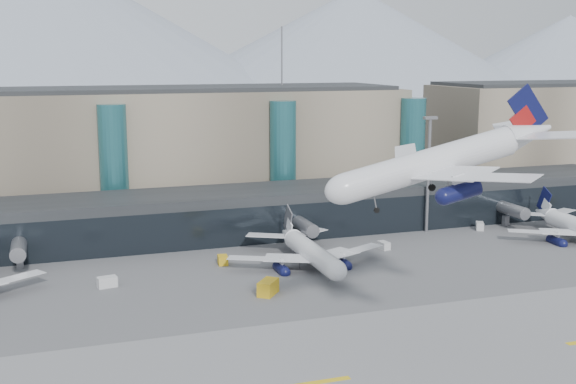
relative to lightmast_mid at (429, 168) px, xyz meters
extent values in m
plane|color=#515154|center=(-30.00, -48.00, -14.42)|extent=(900.00, 900.00, 0.00)
cube|color=slate|center=(-30.00, -63.00, -14.40)|extent=(400.00, 40.00, 0.04)
cube|color=gold|center=(-50.00, -63.00, -14.37)|extent=(8.00, 1.00, 0.02)
cube|color=black|center=(-30.00, 10.00, -9.42)|extent=(170.00, 18.00, 10.00)
cube|color=black|center=(-30.00, 1.10, -10.42)|extent=(170.00, 0.40, 8.00)
cylinder|color=slate|center=(-85.00, -1.00, -10.22)|extent=(2.80, 14.00, 2.80)
cube|color=slate|center=(-85.00, -1.00, -13.22)|extent=(1.20, 1.20, 2.40)
cylinder|color=slate|center=(-30.00, -1.00, -10.22)|extent=(2.80, 14.00, 2.80)
cube|color=slate|center=(-30.00, -1.00, -13.22)|extent=(1.20, 1.20, 2.40)
cylinder|color=slate|center=(20.00, -1.00, -10.22)|extent=(2.80, 14.00, 2.80)
cube|color=slate|center=(20.00, -1.00, -13.22)|extent=(1.20, 1.20, 2.40)
cube|color=gray|center=(-55.00, 42.00, 0.58)|extent=(130.00, 30.00, 30.00)
cube|color=black|center=(-55.00, 42.00, 16.08)|extent=(123.50, 28.00, 1.00)
cube|color=gray|center=(65.00, 42.00, 0.58)|extent=(70.00, 30.00, 30.00)
cube|color=black|center=(65.00, 42.00, 16.08)|extent=(66.50, 28.00, 1.00)
cylinder|color=#256269|center=(-65.00, 26.00, -0.42)|extent=(6.40, 6.40, 28.00)
cylinder|color=#256269|center=(-25.00, 26.00, -0.42)|extent=(6.40, 6.40, 28.00)
cylinder|color=#256269|center=(10.00, 26.00, -0.42)|extent=(6.40, 6.40, 28.00)
cylinder|color=slate|center=(-20.00, 42.00, 23.58)|extent=(0.40, 0.40, 16.00)
cone|color=gray|center=(-90.00, 332.00, 40.58)|extent=(400.00, 400.00, 110.00)
cone|color=gray|center=(130.00, 332.00, 28.08)|extent=(340.00, 340.00, 85.00)
cone|color=gray|center=(310.00, 332.00, 20.58)|extent=(300.00, 300.00, 70.00)
cylinder|color=slate|center=(0.00, 0.00, -1.92)|extent=(0.70, 0.70, 25.00)
cube|color=slate|center=(0.00, 0.00, 10.88)|extent=(3.00, 1.20, 0.60)
cylinder|color=silver|center=(-33.44, -61.25, 12.58)|extent=(22.47, 4.11, 3.71)
ellipsoid|color=silver|center=(-44.64, -61.05, 12.58)|extent=(5.26, 3.81, 3.71)
cone|color=silver|center=(-19.04, -61.51, 12.76)|extent=(6.47, 3.83, 3.71)
cube|color=silver|center=(-31.98, -69.28, 11.96)|extent=(11.47, 16.83, 0.19)
cylinder|color=#0D103C|center=(-33.22, -67.34, 10.07)|extent=(4.52, 2.12, 2.04)
cube|color=silver|center=(-19.12, -65.99, 12.95)|extent=(6.63, 8.87, 0.15)
cube|color=silver|center=(-31.69, -53.28, 11.96)|extent=(11.91, 16.77, 0.19)
cylinder|color=#0D103C|center=(-33.01, -55.17, 10.07)|extent=(4.52, 2.12, 2.04)
cube|color=silver|center=(-18.95, -57.03, 12.95)|extent=(6.84, 8.83, 0.15)
cube|color=#0D103C|center=(-18.72, -61.51, 15.73)|extent=(5.55, 0.32, 6.54)
cube|color=maroon|center=(-19.68, -61.50, 14.62)|extent=(3.71, 0.33, 3.57)
cylinder|color=slate|center=(-41.28, -61.11, 10.16)|extent=(0.15, 0.15, 2.97)
cylinder|color=black|center=(-41.28, -61.11, 8.86)|extent=(0.66, 0.25, 0.66)
cylinder|color=black|center=(-32.52, -63.49, 8.86)|extent=(0.85, 0.34, 0.85)
cylinder|color=black|center=(-32.44, -59.04, 8.86)|extent=(0.85, 0.34, 0.85)
cylinder|color=silver|center=(-34.14, -17.00, -10.34)|extent=(3.79, 22.09, 3.66)
ellipsoid|color=silver|center=(-34.21, -28.04, -10.34)|extent=(3.69, 5.14, 3.66)
cone|color=silver|center=(-34.05, -2.81, -10.16)|extent=(3.70, 6.33, 3.66)
cube|color=silver|center=(-26.25, -15.47, -10.95)|extent=(16.57, 11.45, 0.18)
cylinder|color=#0D103C|center=(-28.15, -16.72, -12.81)|extent=(2.04, 4.43, 2.01)
cube|color=silver|center=(-29.64, -2.84, -9.98)|extent=(8.73, 6.60, 0.15)
cube|color=silver|center=(-42.01, -15.37, -10.95)|extent=(16.54, 11.60, 0.18)
cylinder|color=#0D103C|center=(-40.13, -16.65, -12.81)|extent=(2.04, 4.43, 2.01)
cube|color=silver|center=(-38.47, -2.78, -9.98)|extent=(8.71, 6.67, 0.15)
cube|color=slate|center=(-34.05, -2.50, -7.23)|extent=(0.25, 5.46, 6.44)
cube|color=silver|center=(-34.05, -3.44, -8.33)|extent=(0.28, 3.66, 3.52)
cylinder|color=slate|center=(-34.19, -24.73, -12.72)|extent=(0.15, 0.15, 2.93)
cylinder|color=black|center=(-34.19, -24.73, -14.00)|extent=(0.24, 0.65, 0.65)
cylinder|color=black|center=(-31.94, -16.07, -14.00)|extent=(0.33, 0.84, 0.83)
cylinder|color=black|center=(-36.33, -16.04, -14.00)|extent=(0.33, 0.84, 0.83)
cone|color=silver|center=(27.75, -2.74, -10.12)|extent=(4.22, 6.66, 3.69)
cube|color=silver|center=(32.18, -3.13, -9.94)|extent=(8.85, 6.16, 0.15)
cube|color=silver|center=(18.73, -14.73, -10.92)|extent=(16.48, 12.63, 0.18)
cylinder|color=#0D103C|center=(20.52, -16.16, -12.80)|extent=(2.41, 4.61, 2.03)
cube|color=silver|center=(23.31, -2.36, -9.94)|extent=(8.67, 7.17, 0.15)
cube|color=#0D103C|center=(27.77, -2.42, -7.17)|extent=(0.70, 5.51, 6.49)
cube|color=silver|center=(27.69, -3.37, -8.28)|extent=(0.58, 3.69, 3.55)
cylinder|color=black|center=(24.39, -15.86, -14.00)|extent=(0.40, 0.87, 0.84)
cube|color=#BCBCBC|center=(-70.78, -17.58, -13.52)|extent=(3.46, 2.33, 1.79)
cube|color=gold|center=(-49.03, -10.55, -13.60)|extent=(2.09, 3.05, 1.65)
cube|color=#BCBCBC|center=(12.26, -2.33, -13.57)|extent=(2.81, 3.37, 1.70)
cube|color=#BCBCBC|center=(-15.62, -10.51, -13.64)|extent=(1.87, 2.83, 1.55)
cube|color=gold|center=(-46.15, -30.00, -13.22)|extent=(4.49, 4.81, 2.40)
camera|label=1|loc=(-79.33, -138.02, 23.89)|focal=45.00mm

